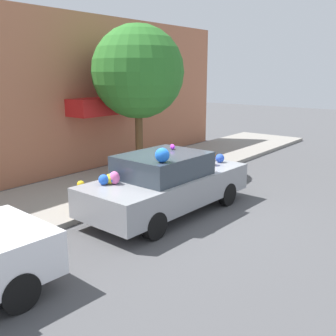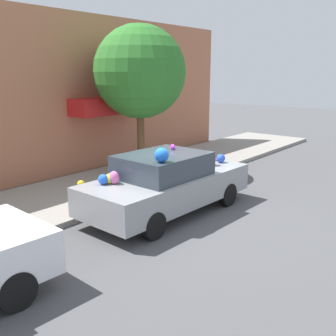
{
  "view_description": "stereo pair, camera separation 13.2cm",
  "coord_description": "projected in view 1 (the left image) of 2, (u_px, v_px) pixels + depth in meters",
  "views": [
    {
      "loc": [
        -6.99,
        -5.55,
        3.29
      ],
      "look_at": [
        0.0,
        0.0,
        1.1
      ],
      "focal_mm": 42.0,
      "sensor_mm": 36.0,
      "label": 1
    },
    {
      "loc": [
        -6.91,
        -5.66,
        3.29
      ],
      "look_at": [
        0.0,
        0.0,
        1.1
      ],
      "focal_mm": 42.0,
      "sensor_mm": 36.0,
      "label": 2
    }
  ],
  "objects": [
    {
      "name": "ground_plane",
      "position": [
        168.0,
        212.0,
        9.45
      ],
      "size": [
        60.0,
        60.0,
        0.0
      ],
      "primitive_type": "plane",
      "color": "#4C4C4F"
    },
    {
      "name": "sidewalk_curb",
      "position": [
        93.0,
        189.0,
        11.07
      ],
      "size": [
        24.0,
        3.2,
        0.13
      ],
      "color": "gray",
      "rests_on": "ground"
    },
    {
      "name": "building_facade",
      "position": [
        43.0,
        97.0,
        11.9
      ],
      "size": [
        18.0,
        1.2,
        5.14
      ],
      "color": "#B26B4C",
      "rests_on": "ground"
    },
    {
      "name": "street_tree",
      "position": [
        138.0,
        72.0,
        12.22
      ],
      "size": [
        2.9,
        2.9,
        4.6
      ],
      "color": "brown",
      "rests_on": "sidewalk_curb"
    },
    {
      "name": "fire_hydrant",
      "position": [
        81.0,
        195.0,
        9.18
      ],
      "size": [
        0.2,
        0.2,
        0.7
      ],
      "color": "gold",
      "rests_on": "sidewalk_curb"
    },
    {
      "name": "art_car",
      "position": [
        167.0,
        183.0,
        9.25
      ],
      "size": [
        4.44,
        1.9,
        1.77
      ],
      "rotation": [
        0.0,
        0.0,
        -0.03
      ],
      "color": "gray",
      "rests_on": "ground"
    }
  ]
}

